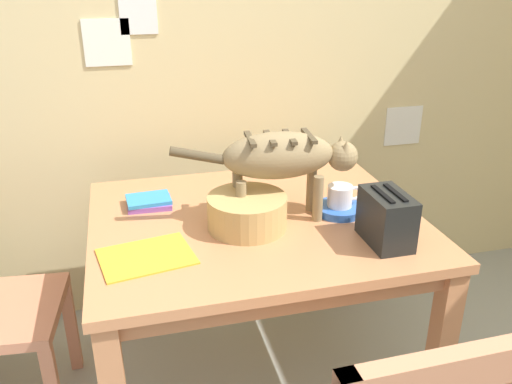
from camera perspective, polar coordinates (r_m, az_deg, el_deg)
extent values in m
cube|color=#D8C489|center=(2.42, -5.48, 15.68)|extent=(4.49, 0.10, 2.50)
cube|color=white|center=(2.34, -15.58, 15.07)|extent=(0.19, 0.01, 0.19)
cube|color=white|center=(2.79, 15.41, 6.81)|extent=(0.19, 0.01, 0.19)
cube|color=white|center=(2.33, -12.42, 17.92)|extent=(0.15, 0.01, 0.15)
cube|color=#BC7A4E|center=(1.92, 0.00, -3.22)|extent=(1.16, 0.96, 0.03)
cube|color=#AD7048|center=(1.94, 0.00, -4.60)|extent=(1.08, 0.88, 0.07)
cube|color=#BC7A4E|center=(1.99, 18.95, -16.24)|extent=(0.07, 0.07, 0.69)
cube|color=#BC7A4E|center=(2.43, -14.93, -7.80)|extent=(0.07, 0.07, 0.69)
cube|color=#BC7A4E|center=(2.61, 8.98, -4.93)|extent=(0.07, 0.07, 0.69)
ellipsoid|color=#8B754E|center=(1.82, 2.37, 3.92)|extent=(0.40, 0.19, 0.16)
cube|color=#4C402B|center=(1.79, -0.63, 5.67)|extent=(0.03, 0.15, 0.01)
cube|color=#4C402B|center=(1.80, 1.50, 5.78)|extent=(0.03, 0.15, 0.01)
cube|color=#4C402B|center=(1.81, 3.61, 5.88)|extent=(0.03, 0.15, 0.01)
cube|color=#4C402B|center=(1.83, 5.68, 5.97)|extent=(0.03, 0.15, 0.01)
cylinder|color=#8B754E|center=(1.95, 5.91, 0.34)|extent=(0.04, 0.04, 0.17)
cylinder|color=#8B754E|center=(1.87, 6.61, -0.69)|extent=(0.04, 0.04, 0.17)
cylinder|color=#8B754E|center=(1.90, -1.96, -0.21)|extent=(0.04, 0.04, 0.17)
cylinder|color=#8B754E|center=(1.82, -1.58, -1.29)|extent=(0.04, 0.04, 0.17)
sphere|color=#8B754E|center=(1.89, 9.21, 3.78)|extent=(0.11, 0.11, 0.11)
cone|color=#8B754E|center=(1.90, 9.02, 5.35)|extent=(0.04, 0.04, 0.04)
cone|color=#8B754E|center=(1.85, 9.58, 4.79)|extent=(0.04, 0.04, 0.04)
cylinder|color=#4C402B|center=(1.78, -6.29, 3.89)|extent=(0.19, 0.05, 0.07)
cylinder|color=blue|center=(1.97, 8.83, -1.82)|extent=(0.17, 0.17, 0.03)
cylinder|color=white|center=(1.94, 8.93, -0.41)|extent=(0.09, 0.09, 0.08)
torus|color=white|center=(1.97, 10.46, -0.14)|extent=(0.06, 0.01, 0.06)
cube|color=gold|center=(1.70, -11.60, -6.74)|extent=(0.31, 0.26, 0.01)
cube|color=#8A4EA2|center=(2.03, -11.25, -1.23)|extent=(0.16, 0.13, 0.02)
cube|color=#3188C1|center=(2.03, -11.37, -0.77)|extent=(0.17, 0.13, 0.01)
cylinder|color=tan|center=(1.82, -1.07, -2.17)|extent=(0.27, 0.27, 0.11)
cylinder|color=brown|center=(1.82, -1.07, -2.01)|extent=(0.22, 0.22, 0.10)
cube|color=black|center=(1.77, 13.72, -2.75)|extent=(0.12, 0.20, 0.17)
cube|color=black|center=(1.72, 13.35, -0.21)|extent=(0.02, 0.14, 0.01)
cube|color=black|center=(1.74, 14.64, -0.06)|extent=(0.02, 0.14, 0.01)
cube|color=#BA7454|center=(2.37, -19.08, -13.36)|extent=(0.04, 0.04, 0.41)
cube|color=#B97855|center=(1.08, 19.27, -17.67)|extent=(0.42, 0.05, 0.08)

